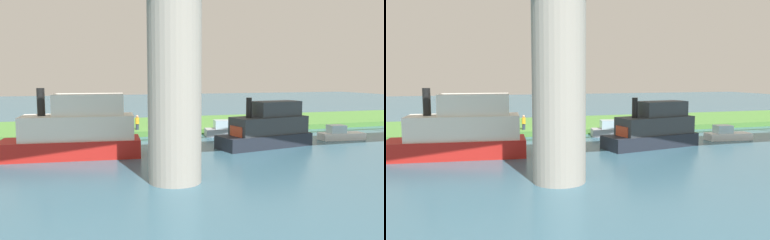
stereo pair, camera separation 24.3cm
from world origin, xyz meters
TOP-DOWN VIEW (x-y plane):
  - ground_plane at (0.00, 0.00)m, footprint 160.00×160.00m
  - grassy_bank at (0.00, -6.00)m, footprint 80.00×12.00m
  - bridge_pylon at (3.92, 15.75)m, footprint 2.80×2.80m
  - person_on_bank at (3.13, -1.41)m, footprint 0.38×0.38m
  - mooring_post at (-6.45, -0.51)m, footprint 0.20×0.20m
  - riverboat_paddlewheel at (-5.69, 7.78)m, footprint 8.04×3.96m
  - pontoon_yellow at (-13.44, 6.58)m, footprint 4.05×1.80m
  - skiff_small at (8.83, 7.48)m, footprint 9.61×4.03m
  - motorboat_red at (-4.83, 1.60)m, footprint 4.65×2.29m

SIDE VIEW (x-z plane):
  - ground_plane at x=0.00m, z-range 0.00..0.00m
  - grassy_bank at x=0.00m, z-range 0.00..0.50m
  - pontoon_yellow at x=-13.44m, z-range -0.19..1.12m
  - motorboat_red at x=-4.83m, z-range -0.21..1.27m
  - mooring_post at x=-6.45m, z-range 0.50..1.33m
  - person_on_bank at x=3.13m, z-range 0.51..1.90m
  - riverboat_paddlewheel at x=-5.69m, z-range -0.51..3.42m
  - skiff_small at x=8.83m, z-range -0.62..4.16m
  - bridge_pylon at x=3.92m, z-range 0.00..10.97m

